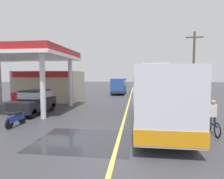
{
  "coord_description": "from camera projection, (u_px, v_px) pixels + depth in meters",
  "views": [
    {
      "loc": [
        0.78,
        -7.81,
        2.94
      ],
      "look_at": [
        -1.5,
        10.0,
        1.6
      ],
      "focal_mm": 30.4,
      "sensor_mm": 36.0,
      "label": 1
    }
  ],
  "objects": [
    {
      "name": "gas_station_roadside",
      "position": [
        41.0,
        78.0,
        20.01
      ],
      "size": [
        9.1,
        11.95,
        5.1
      ],
      "color": "#B21E1E",
      "rests_on": "ground"
    },
    {
      "name": "coach_bus_main",
      "position": [
        155.0,
        95.0,
        11.82
      ],
      "size": [
        2.6,
        11.04,
        3.69
      ],
      "color": "silver",
      "rests_on": "ground"
    },
    {
      "name": "motorcycle_parked_forecourt",
      "position": [
        16.0,
        119.0,
        10.95
      ],
      "size": [
        0.55,
        1.8,
        0.92
      ],
      "color": "black",
      "rests_on": "ground"
    },
    {
      "name": "car_trailing_behind_bus",
      "position": [
        143.0,
        87.0,
        30.2
      ],
      "size": [
        1.7,
        4.2,
        1.82
      ],
      "color": "maroon",
      "rests_on": "ground"
    },
    {
      "name": "ground",
      "position": [
        131.0,
        95.0,
        27.83
      ],
      "size": [
        120.0,
        120.0,
        0.0
      ],
      "primitive_type": "plane",
      "color": "#38383D"
    },
    {
      "name": "lane_divider_stripe",
      "position": [
        130.0,
        100.0,
        22.88
      ],
      "size": [
        0.16,
        50.0,
        0.01
      ],
      "primitive_type": "cube",
      "color": "#D8CC4C",
      "rests_on": "ground"
    },
    {
      "name": "cyclist_on_shoulder",
      "position": [
        213.0,
        119.0,
        9.48
      ],
      "size": [
        0.34,
        1.82,
        1.72
      ],
      "color": "black",
      "rests_on": "ground"
    },
    {
      "name": "pedestrian_near_pump",
      "position": [
        36.0,
        102.0,
        14.53
      ],
      "size": [
        0.55,
        0.22,
        1.66
      ],
      "color": "#33333F",
      "rests_on": "ground"
    },
    {
      "name": "car_at_pump",
      "position": [
        35.0,
        100.0,
        14.58
      ],
      "size": [
        1.7,
        4.2,
        1.82
      ],
      "color": "black",
      "rests_on": "ground"
    },
    {
      "name": "utility_pole_roadside",
      "position": [
        194.0,
        66.0,
        20.63
      ],
      "size": [
        1.8,
        0.24,
        7.64
      ],
      "color": "brown",
      "rests_on": "ground"
    },
    {
      "name": "wet_puddle_patch",
      "position": [
        84.0,
        140.0,
        8.59
      ],
      "size": [
        4.25,
        3.46,
        0.01
      ],
      "primitive_type": "cube",
      "color": "#26282D",
      "rests_on": "ground"
    },
    {
      "name": "minibus_opposing_lane",
      "position": [
        119.0,
        85.0,
        30.07
      ],
      "size": [
        2.04,
        6.13,
        2.44
      ],
      "color": "#264C9E",
      "rests_on": "ground"
    }
  ]
}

